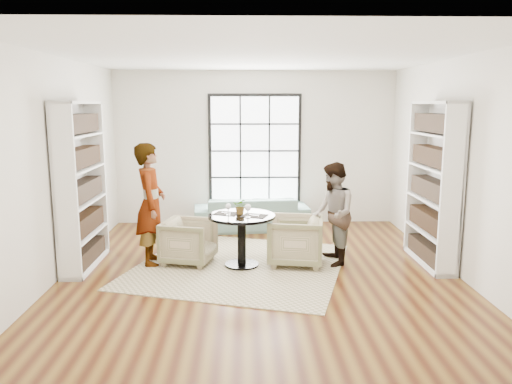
{
  "coord_description": "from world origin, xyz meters",
  "views": [
    {
      "loc": [
        -0.22,
        -6.84,
        2.36
      ],
      "look_at": [
        -0.04,
        0.4,
        1.08
      ],
      "focal_mm": 35.0,
      "sensor_mm": 36.0,
      "label": 1
    }
  ],
  "objects_px": {
    "wine_glass_left": "(228,207)",
    "wine_glass_right": "(248,208)",
    "flower_centerpiece": "(241,206)",
    "sofa": "(251,213)",
    "pedestal_table": "(242,229)",
    "armchair_left": "(189,242)",
    "person_right": "(333,214)",
    "person_left": "(151,204)",
    "armchair_right": "(295,241)"
  },
  "relations": [
    {
      "from": "armchair_left",
      "to": "wine_glass_left",
      "type": "distance_m",
      "value": 0.85
    },
    {
      "from": "flower_centerpiece",
      "to": "pedestal_table",
      "type": "bearing_deg",
      "value": -75.85
    },
    {
      "from": "armchair_right",
      "to": "person_left",
      "type": "xyz_separation_m",
      "value": [
        -2.13,
        0.09,
        0.54
      ]
    },
    {
      "from": "person_left",
      "to": "person_right",
      "type": "bearing_deg",
      "value": -96.84
    },
    {
      "from": "person_right",
      "to": "sofa",
      "type": "bearing_deg",
      "value": -152.44
    },
    {
      "from": "armchair_right",
      "to": "wine_glass_left",
      "type": "bearing_deg",
      "value": -74.02
    },
    {
      "from": "armchair_right",
      "to": "wine_glass_left",
      "type": "distance_m",
      "value": 1.13
    },
    {
      "from": "person_left",
      "to": "wine_glass_left",
      "type": "relative_size",
      "value": 10.23
    },
    {
      "from": "wine_glass_left",
      "to": "flower_centerpiece",
      "type": "relative_size",
      "value": 0.75
    },
    {
      "from": "person_left",
      "to": "flower_centerpiece",
      "type": "xyz_separation_m",
      "value": [
        1.33,
        -0.12,
        -0.01
      ]
    },
    {
      "from": "sofa",
      "to": "wine_glass_right",
      "type": "relative_size",
      "value": 10.85
    },
    {
      "from": "wine_glass_left",
      "to": "flower_centerpiece",
      "type": "bearing_deg",
      "value": 25.14
    },
    {
      "from": "sofa",
      "to": "person_left",
      "type": "distance_m",
      "value": 2.63
    },
    {
      "from": "armchair_right",
      "to": "person_left",
      "type": "bearing_deg",
      "value": -82.84
    },
    {
      "from": "wine_glass_left",
      "to": "wine_glass_right",
      "type": "xyz_separation_m",
      "value": [
        0.28,
        -0.16,
        0.02
      ]
    },
    {
      "from": "wine_glass_left",
      "to": "person_left",
      "type": "bearing_deg",
      "value": 170.02
    },
    {
      "from": "flower_centerpiece",
      "to": "person_right",
      "type": "bearing_deg",
      "value": 1.07
    },
    {
      "from": "wine_glass_left",
      "to": "flower_centerpiece",
      "type": "distance_m",
      "value": 0.2
    },
    {
      "from": "pedestal_table",
      "to": "wine_glass_right",
      "type": "distance_m",
      "value": 0.41
    },
    {
      "from": "sofa",
      "to": "person_right",
      "type": "xyz_separation_m",
      "value": [
        1.17,
        -2.16,
        0.45
      ]
    },
    {
      "from": "person_right",
      "to": "wine_glass_right",
      "type": "xyz_separation_m",
      "value": [
        -1.25,
        -0.27,
        0.16
      ]
    },
    {
      "from": "pedestal_table",
      "to": "armchair_left",
      "type": "bearing_deg",
      "value": 167.9
    },
    {
      "from": "armchair_right",
      "to": "person_right",
      "type": "relative_size",
      "value": 0.52
    },
    {
      "from": "flower_centerpiece",
      "to": "wine_glass_right",
      "type": "bearing_deg",
      "value": -66.94
    },
    {
      "from": "armchair_left",
      "to": "person_left",
      "type": "relative_size",
      "value": 0.41
    },
    {
      "from": "pedestal_table",
      "to": "armchair_right",
      "type": "bearing_deg",
      "value": 5.53
    },
    {
      "from": "pedestal_table",
      "to": "flower_centerpiece",
      "type": "bearing_deg",
      "value": 104.15
    },
    {
      "from": "armchair_left",
      "to": "person_right",
      "type": "xyz_separation_m",
      "value": [
        2.13,
        -0.09,
        0.43
      ]
    },
    {
      "from": "sofa",
      "to": "pedestal_table",
      "type": "bearing_deg",
      "value": 80.19
    },
    {
      "from": "person_left",
      "to": "flower_centerpiece",
      "type": "relative_size",
      "value": 7.72
    },
    {
      "from": "armchair_left",
      "to": "armchair_right",
      "type": "xyz_separation_m",
      "value": [
        1.58,
        -0.09,
        0.03
      ]
    },
    {
      "from": "person_left",
      "to": "wine_glass_right",
      "type": "distance_m",
      "value": 1.47
    },
    {
      "from": "armchair_right",
      "to": "flower_centerpiece",
      "type": "xyz_separation_m",
      "value": [
        -0.81,
        -0.03,
        0.53
      ]
    },
    {
      "from": "wine_glass_right",
      "to": "flower_centerpiece",
      "type": "distance_m",
      "value": 0.26
    },
    {
      "from": "sofa",
      "to": "person_left",
      "type": "height_order",
      "value": "person_left"
    },
    {
      "from": "armchair_left",
      "to": "wine_glass_left",
      "type": "xyz_separation_m",
      "value": [
        0.6,
        -0.2,
        0.57
      ]
    },
    {
      "from": "wine_glass_left",
      "to": "wine_glass_right",
      "type": "height_order",
      "value": "wine_glass_right"
    },
    {
      "from": "armchair_left",
      "to": "wine_glass_right",
      "type": "xyz_separation_m",
      "value": [
        0.88,
        -0.36,
        0.58
      ]
    },
    {
      "from": "wine_glass_left",
      "to": "wine_glass_right",
      "type": "bearing_deg",
      "value": -28.94
    },
    {
      "from": "wine_glass_right",
      "to": "sofa",
      "type": "bearing_deg",
      "value": 87.98
    },
    {
      "from": "person_left",
      "to": "flower_centerpiece",
      "type": "height_order",
      "value": "person_left"
    },
    {
      "from": "person_left",
      "to": "pedestal_table",
      "type": "bearing_deg",
      "value": -102.07
    },
    {
      "from": "armchair_left",
      "to": "wine_glass_left",
      "type": "height_order",
      "value": "wine_glass_left"
    },
    {
      "from": "wine_glass_left",
      "to": "flower_centerpiece",
      "type": "xyz_separation_m",
      "value": [
        0.18,
        0.08,
        -0.01
      ]
    },
    {
      "from": "wine_glass_right",
      "to": "armchair_right",
      "type": "bearing_deg",
      "value": 20.62
    },
    {
      "from": "person_right",
      "to": "flower_centerpiece",
      "type": "xyz_separation_m",
      "value": [
        -1.36,
        -0.03,
        0.13
      ]
    },
    {
      "from": "pedestal_table",
      "to": "sofa",
      "type": "xyz_separation_m",
      "value": [
        0.17,
        2.24,
        -0.25
      ]
    },
    {
      "from": "flower_centerpiece",
      "to": "armchair_left",
      "type": "bearing_deg",
      "value": 171.37
    },
    {
      "from": "sofa",
      "to": "flower_centerpiece",
      "type": "distance_m",
      "value": 2.27
    },
    {
      "from": "sofa",
      "to": "armchair_left",
      "type": "height_order",
      "value": "armchair_left"
    }
  ]
}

